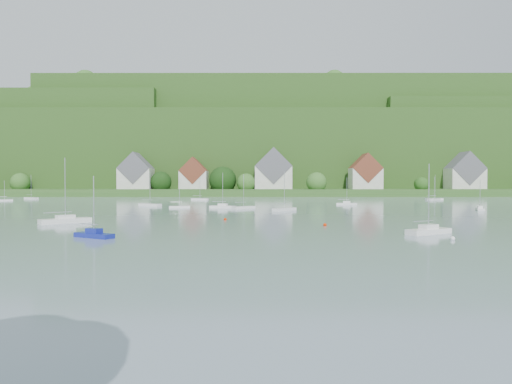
# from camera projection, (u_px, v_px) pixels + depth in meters

# --- Properties ---
(far_shore_strip) EXTENTS (600.00, 60.00, 3.00)m
(far_shore_strip) POSITION_uv_depth(u_px,v_px,m) (261.00, 192.00, 205.98)
(far_shore_strip) COLOR #2A5620
(far_shore_strip) RESTS_ON ground
(forested_ridge) EXTENTS (620.00, 181.22, 69.89)m
(forested_ridge) POSITION_uv_depth(u_px,v_px,m) (261.00, 155.00, 274.08)
(forested_ridge) COLOR #1E4114
(forested_ridge) RESTS_ON ground
(village_building_0) EXTENTS (14.00, 10.40, 16.00)m
(village_building_0) POSITION_uv_depth(u_px,v_px,m) (136.00, 174.00, 192.89)
(village_building_0) COLOR beige
(village_building_0) RESTS_ON far_shore_strip
(village_building_1) EXTENTS (12.00, 9.36, 14.00)m
(village_building_1) POSITION_uv_depth(u_px,v_px,m) (194.00, 176.00, 194.87)
(village_building_1) COLOR beige
(village_building_1) RESTS_ON far_shore_strip
(village_building_2) EXTENTS (16.00, 11.44, 18.00)m
(village_building_2) POSITION_uv_depth(u_px,v_px,m) (273.00, 172.00, 193.79)
(village_building_2) COLOR beige
(village_building_2) RESTS_ON far_shore_strip
(village_building_3) EXTENTS (13.00, 10.40, 15.50)m
(village_building_3) POSITION_uv_depth(u_px,v_px,m) (365.00, 174.00, 191.75)
(village_building_3) COLOR beige
(village_building_3) RESTS_ON far_shore_strip
(village_building_4) EXTENTS (15.00, 10.40, 16.50)m
(village_building_4) POSITION_uv_depth(u_px,v_px,m) (465.00, 174.00, 195.68)
(village_building_4) COLOR beige
(village_building_4) RESTS_ON far_shore_strip
(near_sailboat_1) EXTENTS (4.77, 3.50, 6.39)m
(near_sailboat_1) POSITION_uv_depth(u_px,v_px,m) (94.00, 234.00, 45.79)
(near_sailboat_1) COLOR navy
(near_sailboat_1) RESTS_ON ground
(near_sailboat_3) EXTENTS (5.83, 4.28, 7.81)m
(near_sailboat_3) POSITION_uv_depth(u_px,v_px,m) (429.00, 230.00, 49.07)
(near_sailboat_3) COLOR white
(near_sailboat_3) RESTS_ON ground
(near_sailboat_6) EXTENTS (6.35, 6.00, 9.22)m
(near_sailboat_6) POSITION_uv_depth(u_px,v_px,m) (65.00, 220.00, 62.12)
(near_sailboat_6) COLOR white
(near_sailboat_6) RESTS_ON ground
(mooring_buoy_1) EXTENTS (0.47, 0.47, 0.47)m
(mooring_buoy_1) POSITION_uv_depth(u_px,v_px,m) (453.00, 240.00, 43.92)
(mooring_buoy_1) COLOR white
(mooring_buoy_1) RESTS_ON ground
(mooring_buoy_2) EXTENTS (0.47, 0.47, 0.47)m
(mooring_buoy_2) POSITION_uv_depth(u_px,v_px,m) (325.00, 226.00, 58.25)
(mooring_buoy_2) COLOR red
(mooring_buoy_2) RESTS_ON ground
(mooring_buoy_3) EXTENTS (0.45, 0.45, 0.45)m
(mooring_buoy_3) POSITION_uv_depth(u_px,v_px,m) (225.00, 220.00, 67.14)
(mooring_buoy_3) COLOR red
(mooring_buoy_3) RESTS_ON ground
(far_sailboat_cluster) EXTENTS (205.42, 69.56, 8.53)m
(far_sailboat_cluster) POSITION_uv_depth(u_px,v_px,m) (333.00, 202.00, 123.27)
(far_sailboat_cluster) COLOR white
(far_sailboat_cluster) RESTS_ON ground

